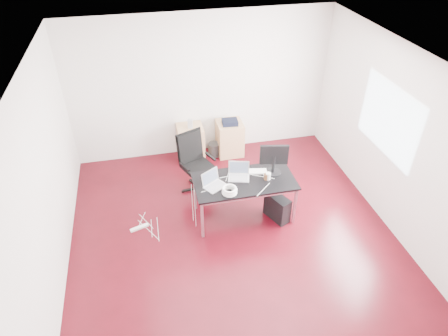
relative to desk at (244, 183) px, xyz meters
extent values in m
plane|color=#38060D|center=(-0.28, -0.32, -0.68)|extent=(5.00, 5.00, 0.00)
plane|color=silver|center=(-0.28, -0.32, 2.12)|extent=(5.00, 5.00, 0.00)
plane|color=silver|center=(-0.28, 2.18, 0.72)|extent=(5.00, 0.00, 5.00)
plane|color=silver|center=(-0.28, -2.82, 0.72)|extent=(5.00, 0.00, 5.00)
plane|color=silver|center=(-2.78, -0.32, 0.72)|extent=(0.00, 5.00, 5.00)
plane|color=silver|center=(2.22, -0.32, 0.72)|extent=(0.00, 5.00, 5.00)
plane|color=white|center=(2.21, -0.12, 0.92)|extent=(0.00, 1.50, 1.50)
cube|color=black|center=(0.00, 0.00, 0.04)|extent=(1.60, 0.80, 0.03)
cube|color=silver|center=(-0.75, -0.35, -0.33)|extent=(0.04, 0.04, 0.70)
cube|color=silver|center=(-0.75, 0.35, -0.33)|extent=(0.04, 0.04, 0.70)
cube|color=silver|center=(0.75, -0.35, -0.33)|extent=(0.04, 0.04, 0.70)
cube|color=silver|center=(0.75, 0.35, -0.33)|extent=(0.04, 0.04, 0.70)
cylinder|color=black|center=(-0.61, 0.84, -0.44)|extent=(0.06, 0.06, 0.47)
cube|color=black|center=(-0.61, 0.84, -0.18)|extent=(0.62, 0.61, 0.06)
cube|color=black|center=(-0.70, 1.04, 0.13)|extent=(0.46, 0.27, 0.55)
cube|color=tan|center=(-0.58, 1.91, -0.33)|extent=(0.50, 0.50, 0.70)
cube|color=tan|center=(0.22, 1.91, -0.33)|extent=(0.50, 0.50, 0.70)
cube|color=black|center=(0.52, -0.18, -0.46)|extent=(0.37, 0.49, 0.44)
cylinder|color=black|center=(-0.11, 1.89, -0.54)|extent=(0.25, 0.25, 0.28)
cube|color=white|center=(-1.72, 0.06, -0.66)|extent=(0.30, 0.15, 0.04)
cube|color=silver|center=(-0.48, -0.06, 0.06)|extent=(0.40, 0.37, 0.01)
cube|color=silver|center=(-0.54, 0.03, 0.18)|extent=(0.30, 0.21, 0.22)
cube|color=#475166|center=(-0.54, 0.03, 0.18)|extent=(0.27, 0.18, 0.18)
cube|color=silver|center=(-0.08, 0.07, 0.06)|extent=(0.38, 0.31, 0.01)
cube|color=silver|center=(-0.04, 0.18, 0.18)|extent=(0.33, 0.14, 0.22)
cube|color=#475166|center=(-0.04, 0.17, 0.18)|extent=(0.29, 0.12, 0.18)
cylinder|color=black|center=(0.50, 0.10, 0.06)|extent=(0.26, 0.26, 0.02)
cylinder|color=black|center=(0.50, 0.10, 0.22)|extent=(0.05, 0.05, 0.30)
cube|color=black|center=(0.50, 0.11, 0.39)|extent=(0.45, 0.14, 0.34)
cube|color=#475166|center=(0.50, 0.14, 0.39)|extent=(0.39, 0.09, 0.29)
cube|color=white|center=(0.20, 0.19, 0.06)|extent=(0.46, 0.22, 0.02)
cylinder|color=white|center=(0.37, -0.05, 0.11)|extent=(0.10, 0.10, 0.12)
cylinder|color=brown|center=(0.34, -0.05, 0.10)|extent=(0.10, 0.10, 0.10)
torus|color=white|center=(-0.31, -0.26, 0.07)|extent=(0.24, 0.24, 0.04)
torus|color=white|center=(-0.31, -0.26, 0.11)|extent=(0.23, 0.23, 0.04)
torus|color=white|center=(-0.31, -0.26, 0.14)|extent=(0.22, 0.22, 0.04)
cube|color=white|center=(-0.21, -0.20, 0.07)|extent=(0.09, 0.09, 0.03)
cube|color=#9E9E9E|center=(-0.57, 1.89, 0.11)|extent=(0.11, 0.10, 0.18)
cube|color=black|center=(0.21, 1.87, 0.07)|extent=(0.32, 0.26, 0.09)
camera|label=1|loc=(-1.42, -4.82, 3.86)|focal=32.00mm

